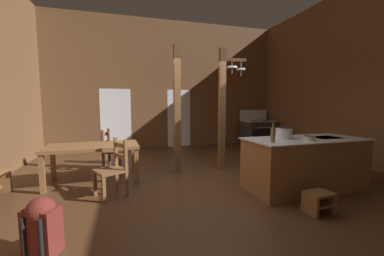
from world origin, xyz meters
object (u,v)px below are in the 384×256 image
(backpack, at_px, (42,224))
(ladderback_chair_by_post, at_px, (112,150))
(stove_range, at_px, (258,132))
(stockpot_on_counter, at_px, (284,133))
(bottle_tall_on_counter, at_px, (273,135))
(ladderback_chair_near_window, at_px, (113,169))
(kitchen_island, at_px, (304,164))
(dining_table, at_px, (93,149))
(step_stool, at_px, (319,200))
(mixing_bowl_on_counter, at_px, (309,138))

(backpack, bearing_deg, ladderback_chair_by_post, 80.29)
(backpack, bearing_deg, stove_range, 42.04)
(ladderback_chair_by_post, distance_m, stockpot_on_counter, 3.78)
(bottle_tall_on_counter, bearing_deg, ladderback_chair_near_window, 161.56)
(kitchen_island, distance_m, dining_table, 3.99)
(stove_range, distance_m, dining_table, 6.10)
(step_stool, height_order, bottle_tall_on_counter, bottle_tall_on_counter)
(dining_table, height_order, mixing_bowl_on_counter, mixing_bowl_on_counter)
(stove_range, relative_size, ladderback_chair_by_post, 1.39)
(ladderback_chair_near_window, xyz_separation_m, ladderback_chair_by_post, (-0.10, 1.67, 0.00))
(step_stool, distance_m, stockpot_on_counter, 1.29)
(step_stool, height_order, dining_table, dining_table)
(stove_range, relative_size, dining_table, 0.76)
(ladderback_chair_near_window, bearing_deg, dining_table, 115.92)
(step_stool, distance_m, backpack, 3.45)
(step_stool, relative_size, bottle_tall_on_counter, 1.20)
(stove_range, relative_size, step_stool, 3.53)
(mixing_bowl_on_counter, xyz_separation_m, bottle_tall_on_counter, (-0.73, -0.02, 0.09))
(kitchen_island, relative_size, step_stool, 5.85)
(step_stool, xyz_separation_m, stockpot_on_counter, (0.13, 0.97, 0.84))
(dining_table, relative_size, stockpot_on_counter, 4.83)
(stove_range, height_order, dining_table, stove_range)
(stove_range, xyz_separation_m, ladderback_chair_by_post, (-5.11, -1.98, -0.03))
(stove_range, relative_size, stockpot_on_counter, 3.67)
(step_stool, relative_size, backpack, 0.63)
(stockpot_on_counter, bearing_deg, dining_table, 158.14)
(ladderback_chair_near_window, height_order, bottle_tall_on_counter, bottle_tall_on_counter)
(kitchen_island, bearing_deg, backpack, -168.34)
(kitchen_island, xyz_separation_m, step_stool, (-0.50, -0.86, -0.28))
(ladderback_chair_by_post, xyz_separation_m, stockpot_on_counter, (3.04, -2.18, 0.57))
(mixing_bowl_on_counter, bearing_deg, backpack, -170.71)
(bottle_tall_on_counter, bearing_deg, stove_range, 60.64)
(bottle_tall_on_counter, bearing_deg, step_stool, -63.73)
(kitchen_island, xyz_separation_m, ladderback_chair_near_window, (-3.31, 0.62, -0.01))
(stove_range, relative_size, backpack, 2.21)
(ladderback_chair_near_window, bearing_deg, step_stool, -27.83)
(kitchen_island, height_order, ladderback_chair_by_post, ladderback_chair_by_post)
(kitchen_island, relative_size, stockpot_on_counter, 6.09)
(ladderback_chair_by_post, height_order, stockpot_on_counter, stockpot_on_counter)
(stove_range, bearing_deg, stockpot_on_counter, -116.45)
(kitchen_island, xyz_separation_m, bottle_tall_on_counter, (-0.82, -0.21, 0.58))
(mixing_bowl_on_counter, bearing_deg, stove_range, 68.11)
(ladderback_chair_by_post, bearing_deg, stove_range, 21.16)
(kitchen_island, bearing_deg, mixing_bowl_on_counter, -116.93)
(stove_range, relative_size, mixing_bowl_on_counter, 6.57)
(ladderback_chair_by_post, bearing_deg, step_stool, -47.28)
(kitchen_island, height_order, stove_range, stove_range)
(kitchen_island, height_order, backpack, kitchen_island)
(ladderback_chair_near_window, xyz_separation_m, mixing_bowl_on_counter, (3.22, -0.81, 0.51))
(ladderback_chair_near_window, relative_size, backpack, 1.59)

